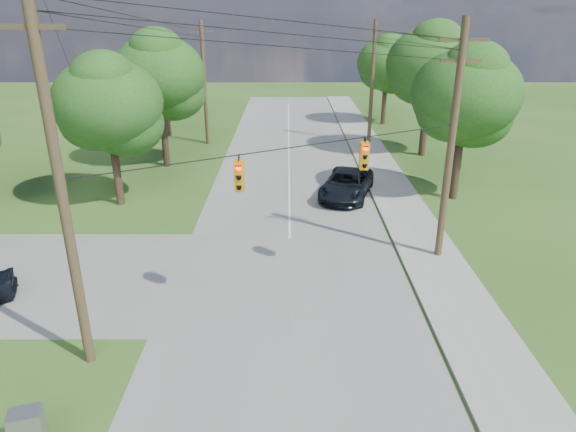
{
  "coord_description": "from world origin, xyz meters",
  "views": [
    {
      "loc": [
        1.9,
        -13.5,
        10.69
      ],
      "look_at": [
        1.91,
        5.0,
        3.25
      ],
      "focal_mm": 32.0,
      "sensor_mm": 36.0,
      "label": 1
    }
  ],
  "objects_px": {
    "pole_north_e": "(372,82)",
    "pole_north_w": "(204,82)",
    "pole_sw": "(59,179)",
    "pole_ne": "(451,142)",
    "car_main_north": "(347,184)"
  },
  "relations": [
    {
      "from": "pole_north_e",
      "to": "pole_north_w",
      "type": "height_order",
      "value": "same"
    },
    {
      "from": "pole_sw",
      "to": "pole_north_w",
      "type": "xyz_separation_m",
      "value": [
        -0.4,
        29.6,
        -1.1
      ]
    },
    {
      "from": "pole_ne",
      "to": "car_main_north",
      "type": "xyz_separation_m",
      "value": [
        -3.4,
        8.25,
        -4.64
      ]
    },
    {
      "from": "pole_sw",
      "to": "pole_ne",
      "type": "relative_size",
      "value": 1.14
    },
    {
      "from": "pole_ne",
      "to": "car_main_north",
      "type": "bearing_deg",
      "value": 112.41
    },
    {
      "from": "pole_north_w",
      "to": "pole_north_e",
      "type": "bearing_deg",
      "value": 0.0
    },
    {
      "from": "pole_sw",
      "to": "car_main_north",
      "type": "relative_size",
      "value": 2.09
    },
    {
      "from": "car_main_north",
      "to": "pole_north_e",
      "type": "bearing_deg",
      "value": 92.96
    },
    {
      "from": "pole_sw",
      "to": "pole_north_e",
      "type": "xyz_separation_m",
      "value": [
        13.5,
        29.6,
        -1.1
      ]
    },
    {
      "from": "pole_north_w",
      "to": "car_main_north",
      "type": "distance_m",
      "value": 17.83
    },
    {
      "from": "pole_ne",
      "to": "pole_north_w",
      "type": "xyz_separation_m",
      "value": [
        -13.9,
        22.0,
        -0.34
      ]
    },
    {
      "from": "pole_sw",
      "to": "pole_ne",
      "type": "xyz_separation_m",
      "value": [
        13.5,
        7.6,
        -0.76
      ]
    },
    {
      "from": "pole_ne",
      "to": "pole_north_w",
      "type": "height_order",
      "value": "pole_ne"
    },
    {
      "from": "pole_north_e",
      "to": "pole_north_w",
      "type": "distance_m",
      "value": 13.9
    },
    {
      "from": "pole_ne",
      "to": "pole_north_e",
      "type": "distance_m",
      "value": 22.0
    }
  ]
}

